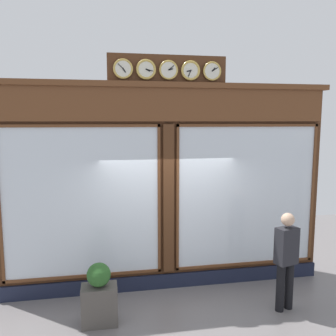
# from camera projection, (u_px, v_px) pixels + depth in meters

# --- Properties ---
(shop_facade) EXTENTS (6.27, 0.42, 4.36)m
(shop_facade) POSITION_uv_depth(u_px,v_px,m) (167.00, 186.00, 6.67)
(shop_facade) COLOR #4C2B16
(shop_facade) RESTS_ON ground_plane
(pedestrian) EXTENTS (0.41, 0.31, 1.69)m
(pedestrian) POSITION_uv_depth(u_px,v_px,m) (286.00, 257.00, 5.89)
(pedestrian) COLOR black
(pedestrian) RESTS_ON ground_plane
(planter_box) EXTENTS (0.56, 0.36, 0.63)m
(planter_box) POSITION_uv_depth(u_px,v_px,m) (100.00, 305.00, 5.55)
(planter_box) COLOR #4C4742
(planter_box) RESTS_ON ground_plane
(planter_shrub) EXTENTS (0.37, 0.37, 0.37)m
(planter_shrub) POSITION_uv_depth(u_px,v_px,m) (99.00, 275.00, 5.48)
(planter_shrub) COLOR #285623
(planter_shrub) RESTS_ON planter_box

